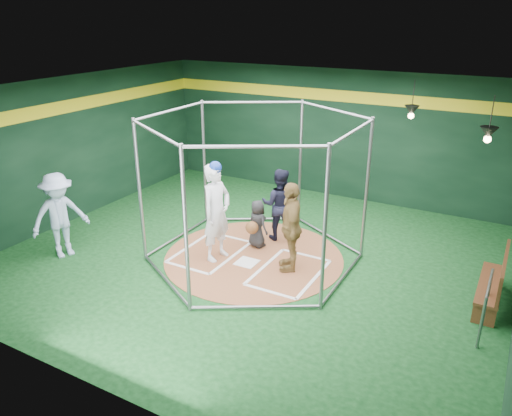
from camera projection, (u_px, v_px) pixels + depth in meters
The scene contains 15 objects.
room_shell at pixel (254, 179), 10.00m from camera, with size 10.10×9.10×3.53m.
clay_disc at pixel (254, 257), 10.64m from camera, with size 3.80×3.80×0.01m, color #985937.
home_plate at pixel (247, 262), 10.39m from camera, with size 0.43×0.43×0.01m, color white.
batter_box_left at pixel (210, 252), 10.86m from camera, with size 1.17×1.77×0.01m.
batter_box_right at pixel (289, 272), 10.01m from camera, with size 1.17×1.77×0.01m.
batting_cage at pixel (254, 191), 10.09m from camera, with size 4.05×4.67×3.00m.
pendant_lamp_near at pixel (412, 111), 11.58m from camera, with size 0.34×0.34×0.90m.
pendant_lamp_far at pixel (488, 133), 9.47m from camera, with size 0.34×0.34×0.90m.
batter_figure at pixel (217, 212), 10.23m from camera, with size 0.57×0.80×2.13m.
visitor_leopard at pixel (291, 227), 9.85m from camera, with size 1.08×0.45×1.84m, color tan.
catcher_figure at pixel (257, 224), 10.93m from camera, with size 0.62×0.65×1.08m.
umpire at pixel (279, 204), 11.22m from camera, with size 0.81×0.63×1.66m, color black.
bystander_blue at pixel (60, 215), 10.41m from camera, with size 1.19×0.68×1.84m, color #ADC2E5.
dugout_bench at pixel (496, 280), 8.76m from camera, with size 0.39×1.66×0.97m.
steel_railing at pixel (487, 299), 7.98m from camera, with size 0.05×1.06×0.91m.
Camera 1 is at (4.63, -8.30, 4.91)m, focal length 35.00 mm.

